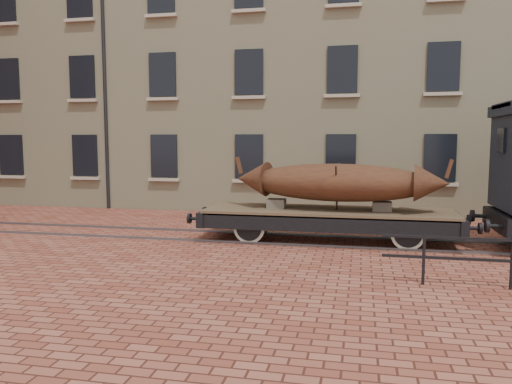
# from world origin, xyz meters

# --- Properties ---
(ground) EXTENTS (90.00, 90.00, 0.00)m
(ground) POSITION_xyz_m (0.00, 0.00, 0.00)
(ground) COLOR brown
(warehouse_cream) EXTENTS (40.00, 10.19, 14.00)m
(warehouse_cream) POSITION_xyz_m (3.00, 9.99, 7.00)
(warehouse_cream) COLOR beige
(warehouse_cream) RESTS_ON ground
(rail_track) EXTENTS (30.00, 1.52, 0.06)m
(rail_track) POSITION_xyz_m (0.00, 0.00, 0.03)
(rail_track) COLOR #59595E
(rail_track) RESTS_ON ground
(flatcar_wagon) EXTENTS (7.72, 2.09, 1.17)m
(flatcar_wagon) POSITION_xyz_m (0.88, 0.00, 0.73)
(flatcar_wagon) COLOR brown
(flatcar_wagon) RESTS_ON ground
(iron_boat) EXTENTS (5.94, 2.13, 1.45)m
(iron_boat) POSITION_xyz_m (1.12, 0.00, 1.67)
(iron_boat) COLOR #552F18
(iron_boat) RESTS_ON flatcar_wagon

